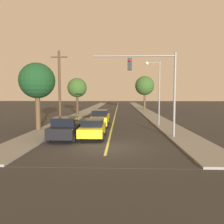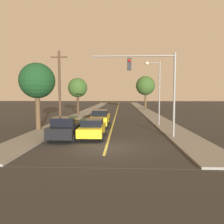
{
  "view_description": "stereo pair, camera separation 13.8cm",
  "coord_description": "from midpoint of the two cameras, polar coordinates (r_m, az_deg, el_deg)",
  "views": [
    {
      "loc": [
        0.83,
        -13.69,
        3.36
      ],
      "look_at": [
        0.0,
        8.28,
        1.6
      ],
      "focal_mm": 35.0,
      "sensor_mm": 36.0,
      "label": 1
    },
    {
      "loc": [
        0.96,
        -13.69,
        3.36
      ],
      "look_at": [
        0.0,
        8.28,
        1.6
      ],
      "focal_mm": 35.0,
      "sensor_mm": 36.0,
      "label": 2
    }
  ],
  "objects": [
    {
      "name": "ground_plane",
      "position": [
        14.13,
        -1.21,
        -9.18
      ],
      "size": [
        200.0,
        200.0,
        0.0
      ],
      "primitive_type": "plane",
      "color": "#2D2B28"
    },
    {
      "name": "tree_left_near",
      "position": [
        21.28,
        -18.79,
        7.63
      ],
      "size": [
        3.25,
        3.25,
        6.14
      ],
      "color": "#4C3823",
      "rests_on": "ground"
    },
    {
      "name": "sidewalk_right",
      "position": [
        50.04,
        8.14,
        0.75
      ],
      "size": [
        2.5,
        80.0,
        0.12
      ],
      "color": "gray",
      "rests_on": "ground"
    },
    {
      "name": "car_outer_lane_front",
      "position": [
        16.85,
        -11.91,
        -4.17
      ],
      "size": [
        2.0,
        3.94,
        1.67
      ],
      "color": "black",
      "rests_on": "ground"
    },
    {
      "name": "tree_left_far",
      "position": [
        36.13,
        -8.85,
        6.23
      ],
      "size": [
        3.14,
        3.14,
        5.93
      ],
      "color": "#3D2B1C",
      "rests_on": "ground"
    },
    {
      "name": "utility_pole_left",
      "position": [
        22.26,
        -13.35,
        6.17
      ],
      "size": [
        1.6,
        0.24,
        7.5
      ],
      "color": "#422D1E",
      "rests_on": "ground"
    },
    {
      "name": "traffic_signal_mast",
      "position": [
        17.02,
        11.26,
        8.49
      ],
      "size": [
        6.31,
        0.42,
        6.4
      ],
      "color": "slate",
      "rests_on": "ground"
    },
    {
      "name": "tree_right_near",
      "position": [
        49.15,
        8.8,
        6.8
      ],
      "size": [
        4.22,
        4.22,
        7.33
      ],
      "color": "#4C3823",
      "rests_on": "ground"
    },
    {
      "name": "tree_right_far",
      "position": [
        51.02,
        8.97,
        6.99
      ],
      "size": [
        3.15,
        3.15,
        7.05
      ],
      "color": "#4C3823",
      "rests_on": "ground"
    },
    {
      "name": "road_surface",
      "position": [
        49.81,
        1.48,
        0.71
      ],
      "size": [
        9.12,
        80.0,
        0.01
      ],
      "color": "#2D2B28",
      "rests_on": "ground"
    },
    {
      "name": "sidewalk_left",
      "position": [
        50.25,
        -5.16,
        0.79
      ],
      "size": [
        2.5,
        80.0,
        0.12
      ],
      "color": "gray",
      "rests_on": "ground"
    },
    {
      "name": "car_near_lane_second",
      "position": [
        23.24,
        -2.86,
        -1.56
      ],
      "size": [
        1.84,
        5.12,
        1.75
      ],
      "color": "gold",
      "rests_on": "ground"
    },
    {
      "name": "streetlamp_right",
      "position": [
        23.33,
        11.59,
        7.06
      ],
      "size": [
        1.58,
        0.36,
        6.66
      ],
      "color": "slate",
      "rests_on": "ground"
    },
    {
      "name": "car_near_lane_front",
      "position": [
        17.0,
        -4.87,
        -4.23
      ],
      "size": [
        1.9,
        4.17,
        1.48
      ],
      "color": "gold",
      "rests_on": "ground"
    }
  ]
}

